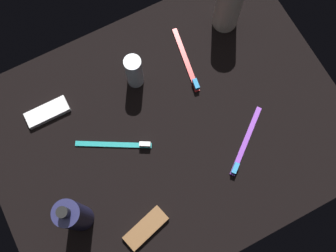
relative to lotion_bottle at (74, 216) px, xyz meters
The scene contains 9 objects.
ground_plane 29.67cm from the lotion_bottle, 160.41° to the right, with size 84.00×64.00×1.20cm, color black.
lotion_bottle is the anchor object (origin of this frame).
bodywash_bottle 60.07cm from the lotion_bottle, 151.76° to the right, with size 6.32×6.32×18.71cm.
deodorant_stick 35.36cm from the lotion_bottle, 136.22° to the right, with size 4.06×4.06×10.81cm, color silver.
toothbrush_purple 41.66cm from the lotion_bottle, behind, with size 14.82×12.17×2.10cm.
toothbrush_teal 20.02cm from the lotion_bottle, 141.54° to the right, with size 16.31×9.82×2.10cm.
toothbrush_red 45.48cm from the lotion_bottle, 149.95° to the right, with size 4.05×17.96×2.10cm.
snack_bar_brown 16.35cm from the lotion_bottle, 143.95° to the left, with size 10.40×4.00×1.50cm, color brown.
snack_bar_white 27.63cm from the lotion_bottle, 96.19° to the right, with size 10.40×4.00×1.50cm, color white.
Camera 1 is at (12.08, 23.28, 93.97)cm, focal length 43.70 mm.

